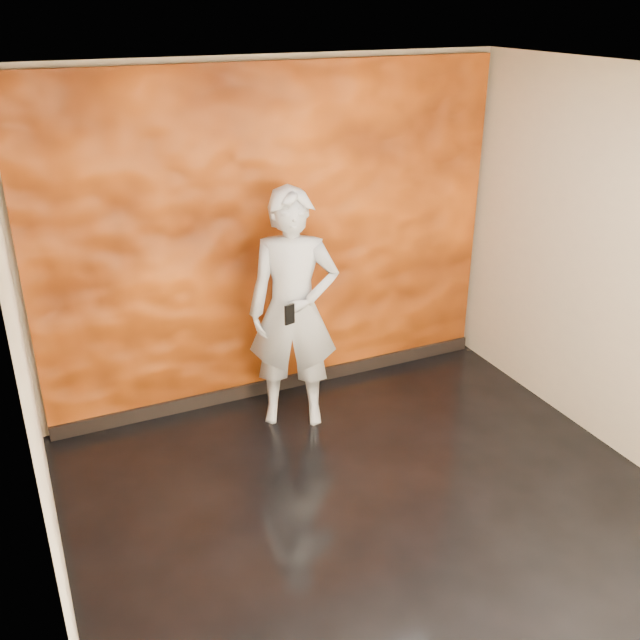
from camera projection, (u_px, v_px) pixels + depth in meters
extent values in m
cube|color=black|center=(387.00, 521.00, 4.75)|extent=(4.00, 4.00, 0.01)
cube|color=beige|center=(273.00, 236.00, 5.82)|extent=(4.00, 0.02, 2.80)
cube|color=beige|center=(34.00, 405.00, 3.41)|extent=(0.02, 4.00, 2.80)
cube|color=white|center=(409.00, 80.00, 3.58)|extent=(4.00, 4.00, 0.01)
cube|color=orange|center=(275.00, 240.00, 5.80)|extent=(3.90, 0.06, 2.75)
cube|color=black|center=(281.00, 383.00, 6.31)|extent=(3.90, 0.04, 0.12)
imported|color=#ADB4BE|center=(293.00, 311.00, 5.52)|extent=(0.83, 0.71, 1.93)
cube|color=black|center=(290.00, 314.00, 5.20)|extent=(0.08, 0.04, 0.15)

